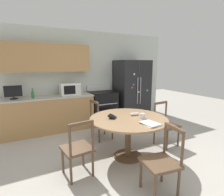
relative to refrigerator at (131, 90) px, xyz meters
The scene contains 17 objects.
ground_plane 2.71m from the refrigerator, 120.44° to the right, with size 14.00×14.00×0.00m, color #B2ADA3.
back_wall 1.73m from the refrigerator, 166.46° to the left, with size 5.20×0.44×2.60m.
kitchen_counter 2.45m from the refrigerator, behind, with size 2.21×0.64×0.90m.
refrigerator is the anchor object (origin of this frame).
oven_range 1.03m from the refrigerator, behind, with size 0.71×0.68×1.08m.
microwave 1.86m from the refrigerator, behind, with size 0.49×0.37×0.31m.
countertop_tv 3.15m from the refrigerator, behind, with size 0.37×0.16×0.31m.
counter_bottle 2.75m from the refrigerator, behind, with size 0.07×0.07×0.23m.
dining_table 2.33m from the refrigerator, 124.27° to the right, with size 1.37×1.37×0.75m.
dining_chair_far 1.77m from the refrigerator, 146.51° to the right, with size 0.47×0.47×0.90m.
dining_chair_right 1.92m from the refrigerator, 100.23° to the right, with size 0.46×0.46×0.90m.
dining_chair_left 3.09m from the refrigerator, 137.99° to the right, with size 0.47×0.47×0.90m.
dining_chair_near 3.24m from the refrigerator, 115.90° to the right, with size 0.47×0.47×0.90m.
candle_glass 2.32m from the refrigerator, 118.30° to the right, with size 0.10×0.10×0.09m.
folded_napkin 2.16m from the refrigerator, 121.60° to the right, with size 0.16×0.08×0.05m.
wallet 2.40m from the refrigerator, 131.09° to the right, with size 0.17×0.17×0.07m.
mail_stack 2.64m from the refrigerator, 116.61° to the right, with size 0.26×0.33×0.02m.
Camera 1 is at (-1.61, -2.23, 1.67)m, focal length 28.00 mm.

